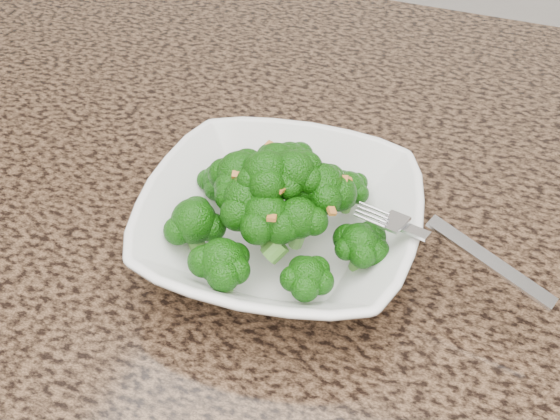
% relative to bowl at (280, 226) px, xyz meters
% --- Properties ---
extents(granite_counter, '(1.64, 1.04, 0.03)m').
position_rel_bowl_xyz_m(granite_counter, '(-0.05, 0.03, -0.05)').
color(granite_counter, brown).
rests_on(granite_counter, cabinet).
extents(bowl, '(0.27, 0.27, 0.06)m').
position_rel_bowl_xyz_m(bowl, '(0.00, 0.00, 0.00)').
color(bowl, white).
rests_on(bowl, granite_counter).
extents(broccoli_pile, '(0.22, 0.22, 0.07)m').
position_rel_bowl_xyz_m(broccoli_pile, '(0.00, 0.00, 0.07)').
color(broccoli_pile, '#135109').
rests_on(broccoli_pile, bowl).
extents(garlic_topping, '(0.13, 0.13, 0.01)m').
position_rel_bowl_xyz_m(garlic_topping, '(0.00, 0.00, 0.11)').
color(garlic_topping, '#C0762F').
rests_on(garlic_topping, broccoli_pile).
extents(fork, '(0.19, 0.09, 0.01)m').
position_rel_bowl_xyz_m(fork, '(0.13, -0.00, 0.04)').
color(fork, silver).
rests_on(fork, bowl).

